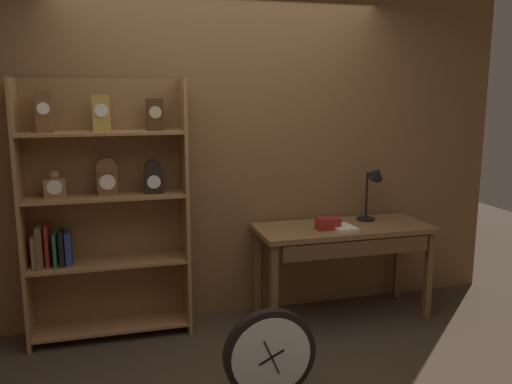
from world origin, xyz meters
name	(u,v)px	position (x,y,z in m)	size (l,w,h in m)	color
back_wood_panel	(224,157)	(0.00, 1.28, 1.30)	(4.80, 0.05, 2.60)	brown
bookshelf	(103,209)	(-0.95, 1.10, 0.97)	(1.17, 0.31, 1.91)	#9E6B3D
workbench	(344,238)	(0.89, 0.91, 0.67)	(1.40, 0.57, 0.76)	brown
desk_lamp	(374,184)	(1.19, 1.03, 1.07)	(0.20, 0.20, 0.48)	black
toolbox_small	(328,224)	(0.73, 0.86, 0.80)	(0.18, 0.10, 0.09)	maroon
open_repair_manual	(343,228)	(0.84, 0.83, 0.77)	(0.16, 0.22, 0.03)	silver
round_clock_large	(270,357)	(-0.04, -0.12, 0.30)	(0.55, 0.11, 0.59)	black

